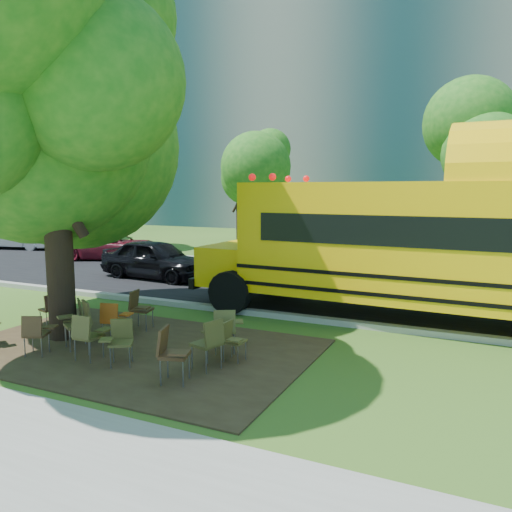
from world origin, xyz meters
The scene contains 29 objects.
ground centered at (0.00, 0.00, 0.00)m, with size 160.00×160.00×0.00m, color #30561A.
dirt_patch centered at (1.00, -0.50, 0.01)m, with size 7.00×4.50×0.03m, color #382819.
asphalt_road centered at (0.00, 7.00, 0.02)m, with size 80.00×8.00×0.04m, color black.
kerb_near centered at (0.00, 3.00, 0.07)m, with size 80.00×0.25×0.14m, color gray.
kerb_far centered at (0.00, 11.10, 0.07)m, with size 80.00×0.25×0.14m, color gray.
building_main centered at (-8.00, 36.00, 11.00)m, with size 38.00×16.00×22.00m, color gray.
building_left centered at (-38.00, 40.00, 10.00)m, with size 26.00×14.00×20.00m, color gray.
bg_tree_0 centered at (-12.00, 13.00, 4.57)m, with size 5.20×5.20×7.18m.
bg_tree_1 centered at (-20.00, 15.00, 5.39)m, with size 6.00×6.00×8.40m.
bg_tree_2 centered at (-5.00, 16.00, 4.21)m, with size 4.80×4.80×6.62m.
main_tree centered at (-0.83, -0.55, 5.27)m, with size 7.20×7.20×8.88m.
school_bus centered at (7.67, 4.01, 1.93)m, with size 13.78×3.59×3.34m.
chair_2 centered at (-0.38, -1.62, 0.51)m, with size 0.56×0.65×0.83m.
chair_3 centered at (0.00, -0.90, 0.60)m, with size 0.82×0.65×0.97m.
chair_4 centered at (0.71, -1.43, 0.56)m, with size 0.58×0.54×0.90m.
chair_5 centered at (1.38, -1.34, 0.52)m, with size 0.56×0.70×0.85m.
chair_6 centered at (2.97, -0.87, 0.58)m, with size 0.56×0.72×0.93m.
chair_7 centered at (2.72, -1.68, 0.59)m, with size 0.71×0.65×0.96m.
chair_8 centered at (-1.84, 0.08, 0.48)m, with size 0.46×0.59×0.77m.
chair_9 centered at (-0.61, -0.43, 0.53)m, with size 0.73×0.58×0.85m.
chair_10 centered at (0.24, 0.66, 0.56)m, with size 0.64×0.62×0.91m.
chair_11 centered at (0.28, -0.25, 0.52)m, with size 0.57×0.60×0.85m.
chair_12 centered at (3.12, -0.32, 0.47)m, with size 0.45×0.51×0.77m.
chair_13 centered at (2.81, 0.03, 0.56)m, with size 0.61×0.74×0.90m.
black_car centered at (-3.36, 6.20, 0.71)m, with size 1.68×4.17×1.42m, color black.
bg_car_silver centered at (-15.44, 10.46, 0.74)m, with size 1.57×4.50×1.48m, color #99999E.
bg_car_red centered at (-8.05, 9.42, 0.62)m, with size 2.05×4.45×1.24m, color #590F1C.
pedestrian_a centered at (-15.89, 11.56, 0.80)m, with size 0.58×0.38×1.59m, color navy.
pedestrian_b centered at (-15.73, 12.30, 0.78)m, with size 0.76×0.59×1.57m, color #84724F.
Camera 1 is at (7.28, -8.19, 3.18)m, focal length 35.00 mm.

